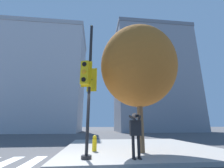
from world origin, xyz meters
TOP-DOWN VIEW (x-y plane):
  - ground_plane at (0.00, 0.00)m, footprint 160.00×160.00m
  - sidewalk_corner at (3.50, 3.50)m, footprint 8.00×8.00m
  - traffic_signal_pole at (0.74, 0.39)m, footprint 0.62×1.21m
  - person_photographer at (2.52, 0.18)m, footprint 0.50×0.53m
  - street_tree at (3.08, 1.34)m, footprint 3.69×3.69m
  - fire_hydrant at (1.03, 1.95)m, footprint 0.21×0.27m
  - building_left at (-10.20, 23.29)m, footprint 17.14×10.52m
  - building_right at (12.97, 23.95)m, footprint 15.76×9.62m

SIDE VIEW (x-z plane):
  - ground_plane at x=0.00m, z-range 0.00..0.00m
  - sidewalk_corner at x=3.50m, z-range 0.00..0.15m
  - fire_hydrant at x=1.03m, z-range 0.15..0.84m
  - person_photographer at x=2.52m, z-range 0.32..1.93m
  - traffic_signal_pole at x=0.74m, z-range 0.19..5.67m
  - street_tree at x=3.08m, z-range 1.13..7.16m
  - building_left at x=-10.20m, z-range 0.01..19.44m
  - building_right at x=12.97m, z-range 0.01..21.85m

